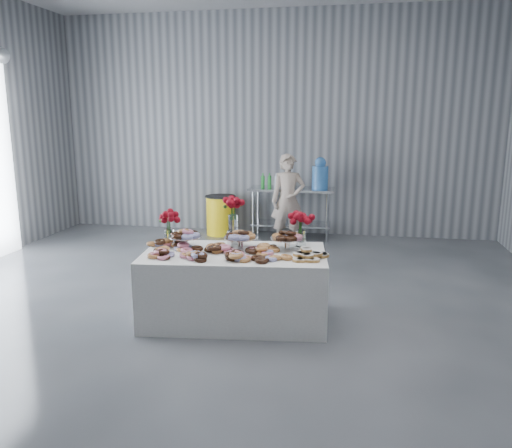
{
  "coord_description": "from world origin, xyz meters",
  "views": [
    {
      "loc": [
        1.36,
        -4.67,
        2.14
      ],
      "look_at": [
        0.37,
        0.72,
        0.96
      ],
      "focal_mm": 35.0,
      "sensor_mm": 36.0,
      "label": 1
    }
  ],
  "objects_px": {
    "person": "(288,200)",
    "water_jug": "(320,175)",
    "trash_barrel": "(221,215)",
    "prep_table": "(291,204)",
    "display_table": "(235,286)"
  },
  "relations": [
    {
      "from": "person",
      "to": "water_jug",
      "type": "bearing_deg",
      "value": 37.25
    },
    {
      "from": "water_jug",
      "to": "trash_barrel",
      "type": "xyz_separation_m",
      "value": [
        -1.81,
        0.0,
        -0.79
      ]
    },
    {
      "from": "trash_barrel",
      "to": "water_jug",
      "type": "bearing_deg",
      "value": 0.0
    },
    {
      "from": "prep_table",
      "to": "water_jug",
      "type": "relative_size",
      "value": 2.71
    },
    {
      "from": "person",
      "to": "trash_barrel",
      "type": "height_order",
      "value": "person"
    },
    {
      "from": "display_table",
      "to": "water_jug",
      "type": "relative_size",
      "value": 3.43
    },
    {
      "from": "prep_table",
      "to": "water_jug",
      "type": "height_order",
      "value": "water_jug"
    },
    {
      "from": "water_jug",
      "to": "trash_barrel",
      "type": "distance_m",
      "value": 1.97
    },
    {
      "from": "water_jug",
      "to": "person",
      "type": "bearing_deg",
      "value": -130.71
    },
    {
      "from": "prep_table",
      "to": "person",
      "type": "bearing_deg",
      "value": -89.02
    },
    {
      "from": "display_table",
      "to": "trash_barrel",
      "type": "distance_m",
      "value": 4.02
    },
    {
      "from": "display_table",
      "to": "prep_table",
      "type": "relative_size",
      "value": 1.27
    },
    {
      "from": "prep_table",
      "to": "person",
      "type": "height_order",
      "value": "person"
    },
    {
      "from": "prep_table",
      "to": "water_jug",
      "type": "distance_m",
      "value": 0.73
    },
    {
      "from": "water_jug",
      "to": "prep_table",
      "type": "bearing_deg",
      "value": 180.0
    }
  ]
}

